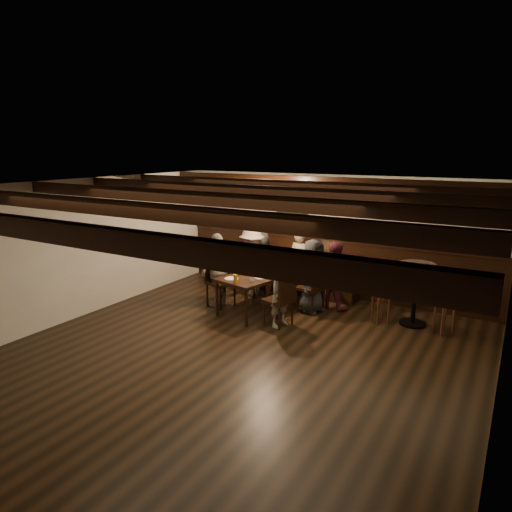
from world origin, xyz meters
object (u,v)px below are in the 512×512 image
Objects in this scene: person_left_near at (252,262)px; person_left_far at (219,270)px; chair_left_near at (253,282)px; high_top_table at (416,285)px; chair_left_far at (220,290)px; chair_right_far at (279,309)px; person_bench_centre at (300,263)px; chair_right_near at (311,296)px; person_right_far at (281,290)px; dining_table at (265,276)px; person_right_near at (313,276)px; person_bench_left at (261,260)px; person_bench_right at (334,275)px; bar_stool_left at (381,300)px; bar_stool_right at (445,310)px.

person_left_near is 0.99× the size of person_left_far.
person_left_near is at bearing -90.00° from chair_left_near.
chair_left_near is at bearing 179.77° from high_top_table.
chair_left_far reaches higher than chair_right_far.
person_left_far is at bearing -90.00° from chair_left_far.
person_bench_centre is 1.68m from person_left_far.
person_right_far reaches higher than chair_right_near.
person_right_near is at bearing 30.96° from dining_table.
chair_right_near is at bearing 90.00° from person_left_near.
person_bench_left is 0.97× the size of person_bench_right.
chair_right_far is at bearing 179.96° from chair_right_near.
person_right_far is (1.47, -0.32, -0.07)m from person_left_far.
person_bench_right is at bearing 155.01° from bar_stool_left.
high_top_table reaches higher than chair_right_near.
chair_left_far is 0.80× the size of person_bench_left.
person_bench_centre is at bearing 25.62° from chair_right_far.
person_bench_centre is (-0.38, 1.62, 0.40)m from chair_right_far.
person_left_far is at bearing -149.04° from dining_table.
chair_right_near is 1.71m from person_bench_left.
chair_right_near is 0.88× the size of high_top_table.
chair_left_far is at bearing -0.14° from chair_left_near.
person_right_near is 1.25× the size of bar_stool_left.
person_right_near reaches higher than chair_right_near.
person_left_far reaches higher than chair_right_far.
chair_left_far is at bearing -174.32° from bar_stool_right.
chair_right_near is at bearing 121.48° from person_left_far.
dining_table is 1.57× the size of person_right_far.
person_bench_right is at bearing 175.74° from high_top_table.
person_bench_left is 1.14× the size of bar_stool_left.
high_top_table is at bearing -172.03° from person_bench_right.
chair_right_near is 0.77× the size of person_bench_left.
person_right_near is at bearing 141.34° from person_bench_centre.
person_left_far is at bearing -174.49° from bar_stool_right.
person_right_far is 1.18× the size of high_top_table.
high_top_table is at bearing -45.93° from person_right_far.
bar_stool_right is (3.04, 0.42, -0.23)m from dining_table.
chair_left_far is 2.91m from bar_stool_left.
person_bench_centre is at bearing 128.66° from person_left_near.
bar_stool_right is at bearing 112.57° from person_left_far.
person_left_far is 1.29× the size of bar_stool_right.
chair_right_near is at bearing 140.18° from person_bench_centre.
person_bench_right is 1.17× the size of bar_stool_right.
person_left_near reaches higher than high_top_table.
person_left_near is at bearing 168.28° from bar_stool_left.
chair_right_far is 0.35m from person_right_far.
chair_left_near is 0.64× the size of person_left_near.
chair_right_far is at bearing 82.37° from person_bench_right.
bar_stool_right is (2.24, 0.14, 0.11)m from chair_right_near.
person_left_far is 1.75m from person_right_near.
chair_left_far is 0.73× the size of person_right_near.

